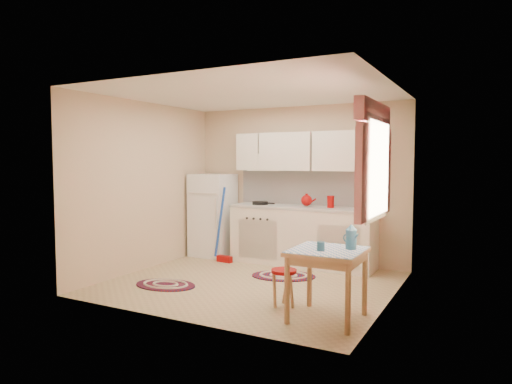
% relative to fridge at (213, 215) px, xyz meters
% --- Properties ---
extents(room_shell, '(3.64, 3.60, 2.52)m').
position_rel_fridge_xyz_m(room_shell, '(1.57, -1.01, 0.90)').
color(room_shell, tan).
rests_on(room_shell, ground).
extents(fridge, '(0.65, 0.60, 1.40)m').
position_rel_fridge_xyz_m(fridge, '(0.00, 0.00, 0.00)').
color(fridge, white).
rests_on(fridge, ground).
extents(broom, '(0.29, 0.15, 1.20)m').
position_rel_fridge_xyz_m(broom, '(0.44, -0.35, -0.10)').
color(broom, blue).
rests_on(broom, ground).
extents(base_cabinets, '(2.25, 0.60, 0.88)m').
position_rel_fridge_xyz_m(base_cabinets, '(1.62, 0.05, -0.26)').
color(base_cabinets, white).
rests_on(base_cabinets, ground).
extents(countertop, '(2.27, 0.62, 0.04)m').
position_rel_fridge_xyz_m(countertop, '(1.62, 0.05, 0.20)').
color(countertop, '#B5B3AC').
rests_on(countertop, base_cabinets).
extents(frying_pan, '(0.27, 0.27, 0.05)m').
position_rel_fridge_xyz_m(frying_pan, '(0.91, 0.00, 0.24)').
color(frying_pan, black).
rests_on(frying_pan, countertop).
extents(red_kettle, '(0.21, 0.19, 0.19)m').
position_rel_fridge_xyz_m(red_kettle, '(1.69, 0.05, 0.32)').
color(red_kettle, '#930505').
rests_on(red_kettle, countertop).
extents(red_canister, '(0.11, 0.11, 0.16)m').
position_rel_fridge_xyz_m(red_canister, '(2.07, 0.05, 0.30)').
color(red_canister, '#930505').
rests_on(red_canister, countertop).
extents(table, '(0.72, 0.72, 0.72)m').
position_rel_fridge_xyz_m(table, '(2.76, -2.11, -0.34)').
color(table, tan).
rests_on(table, ground).
extents(stool, '(0.34, 0.34, 0.42)m').
position_rel_fridge_xyz_m(stool, '(2.20, -1.94, -0.49)').
color(stool, '#930505').
rests_on(stool, ground).
extents(coffee_pot, '(0.17, 0.16, 0.27)m').
position_rel_fridge_xyz_m(coffee_pot, '(2.97, -1.99, 0.16)').
color(coffee_pot, '#2B6183').
rests_on(coffee_pot, table).
extents(mug, '(0.10, 0.10, 0.10)m').
position_rel_fridge_xyz_m(mug, '(2.73, -2.21, 0.07)').
color(mug, '#2B6183').
rests_on(mug, table).
extents(rug_center, '(1.04, 0.86, 0.02)m').
position_rel_fridge_xyz_m(rug_center, '(1.66, -0.74, -0.69)').
color(rug_center, '#660F0B').
rests_on(rug_center, ground).
extents(rug_left, '(0.88, 0.63, 0.02)m').
position_rel_fridge_xyz_m(rug_left, '(0.48, -1.88, -0.69)').
color(rug_left, '#660F0B').
rests_on(rug_left, ground).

